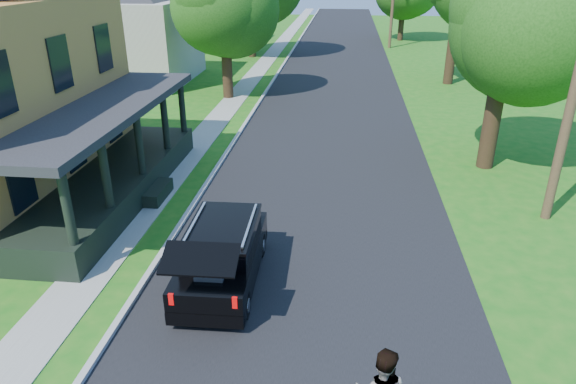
# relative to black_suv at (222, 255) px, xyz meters

# --- Properties ---
(ground) EXTENTS (140.00, 140.00, 0.00)m
(ground) POSITION_rel_black_suv_xyz_m (2.12, -1.50, -0.77)
(ground) COLOR #156614
(ground) RESTS_ON ground
(street) EXTENTS (8.00, 120.00, 0.02)m
(street) POSITION_rel_black_suv_xyz_m (2.12, 18.50, -0.77)
(street) COLOR black
(street) RESTS_ON ground
(curb) EXTENTS (0.15, 120.00, 0.12)m
(curb) POSITION_rel_black_suv_xyz_m (-1.93, 18.50, -0.77)
(curb) COLOR #A5A5A0
(curb) RESTS_ON ground
(sidewalk) EXTENTS (1.30, 120.00, 0.03)m
(sidewalk) POSITION_rel_black_suv_xyz_m (-3.48, 18.50, -0.77)
(sidewalk) COLOR gray
(sidewalk) RESTS_ON ground
(front_walk) EXTENTS (6.50, 1.20, 0.03)m
(front_walk) POSITION_rel_black_suv_xyz_m (-7.38, 4.50, -0.77)
(front_walk) COLOR gray
(front_walk) RESTS_ON ground
(neighbor_house_mid) EXTENTS (12.78, 12.78, 8.30)m
(neighbor_house_mid) POSITION_rel_black_suv_xyz_m (-11.38, 22.50, 3.42)
(neighbor_house_mid) COLOR beige
(neighbor_house_mid) RESTS_ON ground
(black_suv) EXTENTS (1.76, 4.37, 2.02)m
(black_suv) POSITION_rel_black_suv_xyz_m (0.00, 0.00, 0.00)
(black_suv) COLOR black
(black_suv) RESTS_ON ground
(tree_right_near) EXTENTS (6.79, 6.48, 9.13)m
(tree_right_near) POSITION_rel_black_suv_xyz_m (8.19, 8.77, 5.19)
(tree_right_near) COLOR black
(tree_right_near) RESTS_ON ground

